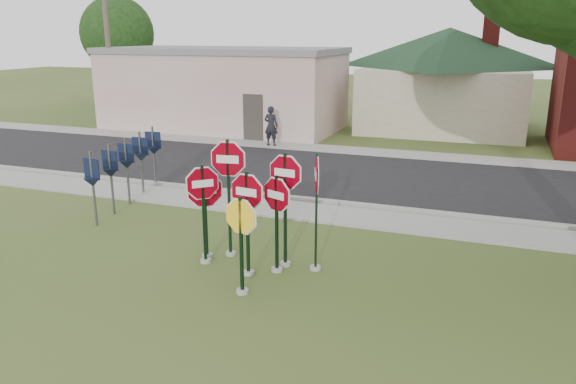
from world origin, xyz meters
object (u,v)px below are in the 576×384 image
at_px(stop_sign_yellow, 241,235).
at_px(utility_pole_near, 107,32).
at_px(stop_sign_center, 247,210).
at_px(pedestrian, 271,126).
at_px(stop_sign_left, 203,202).

xyz_separation_m(stop_sign_yellow, utility_pole_near, (-14.32, 15.00, 3.76)).
xyz_separation_m(stop_sign_center, utility_pole_near, (-14.07, 14.15, 3.54)).
bearing_deg(utility_pole_near, stop_sign_center, -45.16).
xyz_separation_m(stop_sign_center, pedestrian, (-4.78, 13.00, -0.48)).
distance_m(stop_sign_yellow, utility_pole_near, 21.08).
bearing_deg(stop_sign_yellow, utility_pole_near, 133.68).
distance_m(stop_sign_yellow, stop_sign_left, 1.81).
distance_m(utility_pole_near, pedestrian, 10.19).
bearing_deg(pedestrian, stop_sign_center, 111.10).
height_order(stop_sign_center, stop_sign_yellow, stop_sign_center).
bearing_deg(stop_sign_yellow, pedestrian, 109.98).
relative_size(utility_pole_near, pedestrian, 5.38).
bearing_deg(stop_sign_center, utility_pole_near, 134.84).
relative_size(stop_sign_center, pedestrian, 1.33).
xyz_separation_m(stop_sign_center, stop_sign_left, (-1.16, 0.26, -0.02)).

